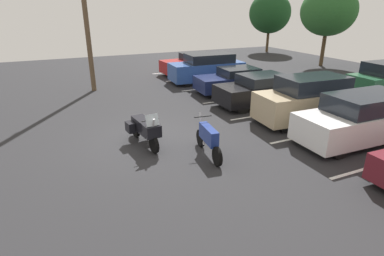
# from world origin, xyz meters

# --- Properties ---
(ground) EXTENTS (44.00, 44.00, 0.10)m
(ground) POSITION_xyz_m (0.00, 0.00, -0.05)
(ground) COLOR #262628
(motorcycle_touring) EXTENTS (2.28, 1.01, 1.36)m
(motorcycle_touring) POSITION_xyz_m (0.39, -0.21, 0.64)
(motorcycle_touring) COLOR black
(motorcycle_touring) RESTS_ON ground
(motorcycle_second) EXTENTS (2.15, 0.62, 1.25)m
(motorcycle_second) POSITION_xyz_m (2.03, 1.46, 0.59)
(motorcycle_second) COLOR black
(motorcycle_second) RESTS_ON ground
(parking_stripes) EXTENTS (22.15, 5.08, 0.01)m
(parking_stripes) POSITION_xyz_m (-0.60, 6.48, 0.00)
(parking_stripes) COLOR silver
(parking_stripes) RESTS_ON ground
(car_red) EXTENTS (2.08, 4.52, 1.49)m
(car_red) POSITION_xyz_m (-10.41, 6.59, 0.73)
(car_red) COLOR maroon
(car_red) RESTS_ON ground
(car_blue) EXTENTS (2.05, 4.84, 1.82)m
(car_blue) POSITION_xyz_m (-7.69, 6.40, 0.90)
(car_blue) COLOR #2D519E
(car_blue) RESTS_ON ground
(car_navy) EXTENTS (2.12, 4.53, 1.41)m
(car_navy) POSITION_xyz_m (-4.62, 6.62, 0.70)
(car_navy) COLOR navy
(car_navy) RESTS_ON ground
(car_black) EXTENTS (1.91, 4.48, 1.53)m
(car_black) POSITION_xyz_m (-1.97, 6.46, 0.76)
(car_black) COLOR black
(car_black) RESTS_ON ground
(car_tan) EXTENTS (2.07, 4.35, 1.96)m
(car_tan) POSITION_xyz_m (0.87, 6.74, 0.97)
(car_tan) COLOR tan
(car_tan) RESTS_ON ground
(car_white) EXTENTS (1.95, 4.63, 1.77)m
(car_white) POSITION_xyz_m (3.29, 6.92, 0.88)
(car_white) COLOR white
(car_white) RESTS_ON ground
(utility_pole) EXTENTS (1.69, 0.85, 8.63)m
(utility_pole) POSITION_xyz_m (-8.43, -0.71, 4.46)
(utility_pole) COLOR brown
(utility_pole) RESTS_ON ground
(tree_far_right) EXTENTS (4.29, 4.29, 6.21)m
(tree_far_right) POSITION_xyz_m (-9.01, 17.74, 4.29)
(tree_far_right) COLOR #4C3823
(tree_far_right) RESTS_ON ground
(tree_center) EXTENTS (4.29, 4.29, 6.05)m
(tree_center) POSITION_xyz_m (-17.93, 18.96, 3.98)
(tree_center) COLOR #4C3823
(tree_center) RESTS_ON ground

